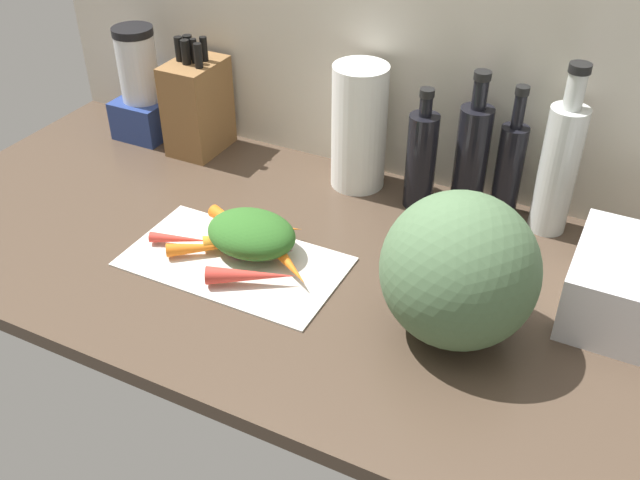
{
  "coord_description": "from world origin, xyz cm",
  "views": [
    {
      "loc": [
        53.09,
        -98.48,
        82.62
      ],
      "look_at": [
        6.26,
        -5.5,
        9.03
      ],
      "focal_mm": 40.43,
      "sensor_mm": 36.0,
      "label": 1
    }
  ],
  "objects_px": {
    "carrot_0": "(245,239)",
    "knife_block": "(197,105)",
    "carrot_4": "(242,226)",
    "blender_appliance": "(141,90)",
    "cutting_board": "(234,261)",
    "carrot_7": "(207,247)",
    "carrot_1": "(263,227)",
    "carrot_5": "(261,250)",
    "bottle_1": "(472,156)",
    "bottle_3": "(559,165)",
    "carrot_2": "(181,239)",
    "paper_towel_roll": "(359,127)",
    "carrot_3": "(251,276)",
    "carrot_6": "(285,259)",
    "bottle_2": "(509,167)",
    "bottle_0": "(421,159)",
    "winter_squash": "(459,271)"
  },
  "relations": [
    {
      "from": "carrot_3",
      "to": "knife_block",
      "type": "bearing_deg",
      "value": 133.65
    },
    {
      "from": "carrot_4",
      "to": "paper_towel_roll",
      "type": "relative_size",
      "value": 0.62
    },
    {
      "from": "carrot_4",
      "to": "bottle_0",
      "type": "distance_m",
      "value": 0.39
    },
    {
      "from": "bottle_3",
      "to": "carrot_1",
      "type": "bearing_deg",
      "value": -149.8
    },
    {
      "from": "carrot_0",
      "to": "bottle_1",
      "type": "distance_m",
      "value": 0.49
    },
    {
      "from": "cutting_board",
      "to": "carrot_5",
      "type": "distance_m",
      "value": 0.06
    },
    {
      "from": "carrot_6",
      "to": "winter_squash",
      "type": "relative_size",
      "value": 0.65
    },
    {
      "from": "carrot_5",
      "to": "knife_block",
      "type": "bearing_deg",
      "value": 137.93
    },
    {
      "from": "carrot_0",
      "to": "bottle_3",
      "type": "height_order",
      "value": "bottle_3"
    },
    {
      "from": "carrot_7",
      "to": "winter_squash",
      "type": "relative_size",
      "value": 0.58
    },
    {
      "from": "knife_block",
      "to": "carrot_0",
      "type": "bearing_deg",
      "value": -44.52
    },
    {
      "from": "cutting_board",
      "to": "carrot_7",
      "type": "xyz_separation_m",
      "value": [
        -0.06,
        -0.01,
        0.02
      ]
    },
    {
      "from": "carrot_2",
      "to": "carrot_7",
      "type": "height_order",
      "value": "carrot_7"
    },
    {
      "from": "knife_block",
      "to": "carrot_7",
      "type": "bearing_deg",
      "value": -54.3
    },
    {
      "from": "blender_appliance",
      "to": "paper_towel_roll",
      "type": "xyz_separation_m",
      "value": [
        0.57,
        0.02,
        0.02
      ]
    },
    {
      "from": "carrot_0",
      "to": "knife_block",
      "type": "relative_size",
      "value": 0.59
    },
    {
      "from": "carrot_0",
      "to": "carrot_4",
      "type": "relative_size",
      "value": 0.94
    },
    {
      "from": "blender_appliance",
      "to": "paper_towel_roll",
      "type": "height_order",
      "value": "paper_towel_roll"
    },
    {
      "from": "carrot_5",
      "to": "bottle_0",
      "type": "distance_m",
      "value": 0.39
    },
    {
      "from": "carrot_1",
      "to": "blender_appliance",
      "type": "distance_m",
      "value": 0.56
    },
    {
      "from": "carrot_3",
      "to": "bottle_2",
      "type": "bearing_deg",
      "value": 52.81
    },
    {
      "from": "carrot_5",
      "to": "carrot_1",
      "type": "bearing_deg",
      "value": 117.03
    },
    {
      "from": "carrot_3",
      "to": "carrot_6",
      "type": "relative_size",
      "value": 0.97
    },
    {
      "from": "bottle_3",
      "to": "knife_block",
      "type": "bearing_deg",
      "value": -177.91
    },
    {
      "from": "carrot_6",
      "to": "carrot_7",
      "type": "xyz_separation_m",
      "value": [
        -0.15,
        -0.03,
        -0.0
      ]
    },
    {
      "from": "knife_block",
      "to": "bottle_1",
      "type": "xyz_separation_m",
      "value": [
        0.65,
        0.03,
        0.01
      ]
    },
    {
      "from": "carrot_5",
      "to": "carrot_7",
      "type": "distance_m",
      "value": 0.11
    },
    {
      "from": "carrot_7",
      "to": "paper_towel_roll",
      "type": "xyz_separation_m",
      "value": [
        0.14,
        0.38,
        0.12
      ]
    },
    {
      "from": "carrot_0",
      "to": "carrot_7",
      "type": "bearing_deg",
      "value": -132.88
    },
    {
      "from": "carrot_4",
      "to": "blender_appliance",
      "type": "bearing_deg",
      "value": 148.65
    },
    {
      "from": "carrot_3",
      "to": "carrot_5",
      "type": "xyz_separation_m",
      "value": [
        -0.03,
        0.08,
        -0.0
      ]
    },
    {
      "from": "bottle_2",
      "to": "bottle_0",
      "type": "bearing_deg",
      "value": -164.18
    },
    {
      "from": "carrot_4",
      "to": "bottle_2",
      "type": "distance_m",
      "value": 0.55
    },
    {
      "from": "bottle_0",
      "to": "carrot_6",
      "type": "bearing_deg",
      "value": -112.99
    },
    {
      "from": "bottle_1",
      "to": "blender_appliance",
      "type": "bearing_deg",
      "value": -178.06
    },
    {
      "from": "carrot_3",
      "to": "winter_squash",
      "type": "height_order",
      "value": "winter_squash"
    },
    {
      "from": "carrot_1",
      "to": "knife_block",
      "type": "xyz_separation_m",
      "value": [
        -0.33,
        0.26,
        0.09
      ]
    },
    {
      "from": "bottle_3",
      "to": "carrot_7",
      "type": "bearing_deg",
      "value": -144.9
    },
    {
      "from": "carrot_6",
      "to": "bottle_0",
      "type": "bearing_deg",
      "value": 67.01
    },
    {
      "from": "winter_squash",
      "to": "bottle_0",
      "type": "distance_m",
      "value": 0.4
    },
    {
      "from": "carrot_4",
      "to": "bottle_3",
      "type": "xyz_separation_m",
      "value": [
        0.54,
        0.3,
        0.12
      ]
    },
    {
      "from": "carrot_2",
      "to": "blender_appliance",
      "type": "bearing_deg",
      "value": 135.13
    },
    {
      "from": "carrot_5",
      "to": "bottle_1",
      "type": "relative_size",
      "value": 0.4
    },
    {
      "from": "bottle_0",
      "to": "bottle_1",
      "type": "bearing_deg",
      "value": 18.27
    },
    {
      "from": "bottle_1",
      "to": "carrot_0",
      "type": "bearing_deg",
      "value": -135.19
    },
    {
      "from": "cutting_board",
      "to": "carrot_2",
      "type": "distance_m",
      "value": 0.12
    },
    {
      "from": "carrot_0",
      "to": "carrot_6",
      "type": "distance_m",
      "value": 0.11
    },
    {
      "from": "carrot_2",
      "to": "bottle_1",
      "type": "relative_size",
      "value": 0.4
    },
    {
      "from": "bottle_3",
      "to": "blender_appliance",
      "type": "bearing_deg",
      "value": -178.27
    },
    {
      "from": "bottle_0",
      "to": "paper_towel_roll",
      "type": "bearing_deg",
      "value": 171.58
    }
  ]
}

